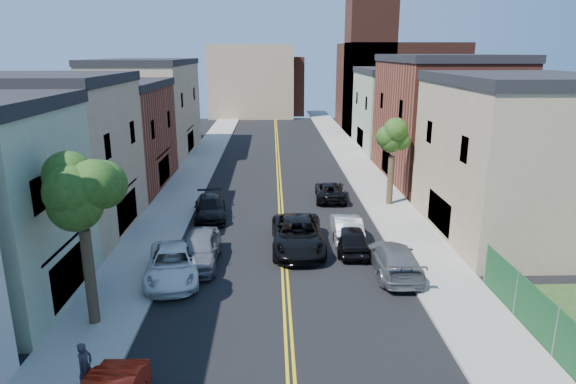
{
  "coord_description": "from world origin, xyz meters",
  "views": [
    {
      "loc": [
        -0.58,
        -4.46,
        10.78
      ],
      "look_at": [
        0.43,
        26.76,
        2.0
      ],
      "focal_mm": 31.1,
      "sensor_mm": 36.0,
      "label": 1
    }
  ],
  "objects": [
    {
      "name": "backdrop_left",
      "position": [
        -4.0,
        82.0,
        6.0
      ],
      "size": [
        14.0,
        8.0,
        12.0
      ],
      "primitive_type": "cube",
      "color": "#998466",
      "rests_on": "ground"
    },
    {
      "name": "sidewalk_left",
      "position": [
        -7.9,
        40.0,
        0.07
      ],
      "size": [
        3.2,
        100.0,
        0.15
      ],
      "primitive_type": "cube",
      "color": "gray",
      "rests_on": "ground"
    },
    {
      "name": "tree_right_far",
      "position": [
        7.92,
        30.01,
        5.76
      ],
      "size": [
        4.4,
        4.4,
        8.03
      ],
      "color": "#382D1C",
      "rests_on": "sidewalk_right"
    },
    {
      "name": "bldg_right_palegrn",
      "position": [
        14.0,
        52.0,
        4.25
      ],
      "size": [
        9.0,
        12.0,
        8.5
      ],
      "primitive_type": "cube",
      "color": "gray",
      "rests_on": "ground"
    },
    {
      "name": "curb_right",
      "position": [
        6.15,
        40.0,
        0.07
      ],
      "size": [
        0.3,
        100.0,
        0.15
      ],
      "primitive_type": "cube",
      "color": "gray",
      "rests_on": "ground"
    },
    {
      "name": "grey_car_right",
      "position": [
        5.5,
        18.52,
        0.77
      ],
      "size": [
        2.23,
        5.32,
        1.54
      ],
      "primitive_type": "imported",
      "rotation": [
        0.0,
        0.0,
        3.13
      ],
      "color": "#54575B",
      "rests_on": "ground"
    },
    {
      "name": "sidewalk_right",
      "position": [
        7.9,
        40.0,
        0.07
      ],
      "size": [
        3.2,
        100.0,
        0.15
      ],
      "primitive_type": "cube",
      "color": "gray",
      "rests_on": "ground"
    },
    {
      "name": "church",
      "position": [
        16.33,
        67.07,
        7.24
      ],
      "size": [
        16.2,
        14.2,
        22.6
      ],
      "color": "#4C2319",
      "rests_on": "ground"
    },
    {
      "name": "dark_car_right_far",
      "position": [
        3.8,
        31.74,
        0.67
      ],
      "size": [
        2.49,
        4.93,
        1.34
      ],
      "primitive_type": "imported",
      "rotation": [
        0.0,
        0.0,
        3.08
      ],
      "color": "black",
      "rests_on": "ground"
    },
    {
      "name": "backdrop_center",
      "position": [
        0.0,
        86.0,
        5.0
      ],
      "size": [
        10.0,
        8.0,
        10.0
      ],
      "primitive_type": "cube",
      "color": "brown",
      "rests_on": "ground"
    },
    {
      "name": "curb_left",
      "position": [
        -6.15,
        40.0,
        0.07
      ],
      "size": [
        0.3,
        100.0,
        0.15
      ],
      "primitive_type": "cube",
      "color": "gray",
      "rests_on": "ground"
    },
    {
      "name": "tree_left_mid",
      "position": [
        -7.88,
        14.01,
        6.58
      ],
      "size": [
        5.2,
        5.2,
        9.29
      ],
      "color": "#382D1C",
      "rests_on": "sidewalk_left"
    },
    {
      "name": "white_pickup",
      "position": [
        -5.5,
        18.27,
        0.76
      ],
      "size": [
        3.17,
        5.72,
        1.51
      ],
      "primitive_type": "imported",
      "rotation": [
        0.0,
        0.0,
        0.12
      ],
      "color": "silver",
      "rests_on": "ground"
    },
    {
      "name": "bldg_left_tan_far",
      "position": [
        -14.0,
        50.0,
        4.75
      ],
      "size": [
        9.0,
        16.0,
        9.5
      ],
      "primitive_type": "cube",
      "color": "#998466",
      "rests_on": "ground"
    },
    {
      "name": "silver_car_right",
      "position": [
        3.8,
        23.34,
        0.76
      ],
      "size": [
        1.75,
        4.65,
        1.52
      ],
      "primitive_type": "imported",
      "rotation": [
        0.0,
        0.0,
        3.11
      ],
      "color": "#A6AAAE",
      "rests_on": "ground"
    },
    {
      "name": "bldg_right_brick",
      "position": [
        14.0,
        38.0,
        5.0
      ],
      "size": [
        9.0,
        14.0,
        10.0
      ],
      "primitive_type": "cube",
      "color": "brown",
      "rests_on": "ground"
    },
    {
      "name": "bldg_left_tan_near",
      "position": [
        -14.0,
        25.0,
        4.5
      ],
      "size": [
        9.0,
        10.0,
        9.0
      ],
      "primitive_type": "cube",
      "color": "#998466",
      "rests_on": "ground"
    },
    {
      "name": "black_suv_lane",
      "position": [
        0.81,
        21.86,
        0.86
      ],
      "size": [
        2.89,
        6.23,
        1.73
      ],
      "primitive_type": "imported",
      "rotation": [
        0.0,
        0.0,
        0.0
      ],
      "color": "black",
      "rests_on": "ground"
    },
    {
      "name": "black_car_left",
      "position": [
        -4.79,
        27.53,
        0.73
      ],
      "size": [
        2.59,
        5.21,
        1.45
      ],
      "primitive_type": "imported",
      "rotation": [
        0.0,
        0.0,
        0.11
      ],
      "color": "black",
      "rests_on": "ground"
    },
    {
      "name": "pedestrian_left",
      "position": [
        -6.7,
        9.74,
        0.98
      ],
      "size": [
        0.57,
        0.7,
        1.66
      ],
      "primitive_type": "imported",
      "rotation": [
        0.0,
        0.0,
        1.24
      ],
      "color": "#27262D",
      "rests_on": "sidewalk_left"
    },
    {
      "name": "black_car_right",
      "position": [
        3.8,
        21.53,
        0.74
      ],
      "size": [
        1.88,
        4.4,
        1.48
      ],
      "primitive_type": "imported",
      "rotation": [
        0.0,
        0.0,
        3.11
      ],
      "color": "black",
      "rests_on": "ground"
    },
    {
      "name": "grey_car_left",
      "position": [
        -4.44,
        19.95,
        0.86
      ],
      "size": [
        2.04,
        5.06,
        1.72
      ],
      "primitive_type": "imported",
      "rotation": [
        0.0,
        0.0,
        0.0
      ],
      "color": "slate",
      "rests_on": "ground"
    },
    {
      "name": "bldg_right_tan",
      "position": [
        14.0,
        24.0,
        4.5
      ],
      "size": [
        9.0,
        12.0,
        9.0
      ],
      "primitive_type": "cube",
      "color": "#998466",
      "rests_on": "ground"
    },
    {
      "name": "bldg_left_brick",
      "position": [
        -14.0,
        36.0,
        4.0
      ],
      "size": [
        9.0,
        12.0,
        8.0
      ],
      "primitive_type": "cube",
      "color": "brown",
      "rests_on": "ground"
    }
  ]
}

